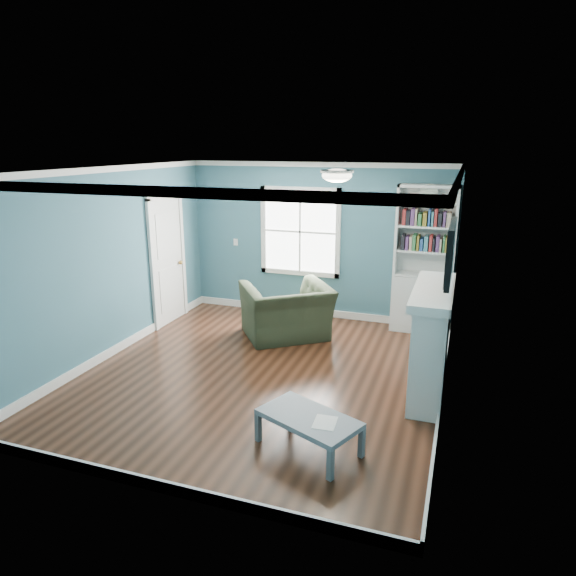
% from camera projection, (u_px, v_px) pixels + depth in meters
% --- Properties ---
extents(floor, '(5.00, 5.00, 0.00)m').
position_uv_depth(floor, '(263.00, 373.00, 6.69)').
color(floor, black).
rests_on(floor, ground).
extents(room_walls, '(5.00, 5.00, 5.00)m').
position_uv_depth(room_walls, '(261.00, 255.00, 6.26)').
color(room_walls, '#396B7B').
rests_on(room_walls, ground).
extents(trim, '(4.50, 5.00, 2.60)m').
position_uv_depth(trim, '(262.00, 282.00, 6.35)').
color(trim, white).
rests_on(trim, ground).
extents(window, '(1.40, 0.06, 1.50)m').
position_uv_depth(window, '(300.00, 232.00, 8.65)').
color(window, white).
rests_on(window, room_walls).
extents(bookshelf, '(0.90, 0.35, 2.31)m').
position_uv_depth(bookshelf, '(423.00, 275.00, 7.97)').
color(bookshelf, silver).
rests_on(bookshelf, ground).
extents(fireplace, '(0.44, 1.58, 1.30)m').
position_uv_depth(fireplace, '(432.00, 342.00, 6.04)').
color(fireplace, black).
rests_on(fireplace, ground).
extents(tv, '(0.06, 1.10, 0.65)m').
position_uv_depth(tv, '(451.00, 252.00, 5.71)').
color(tv, black).
rests_on(tv, fireplace).
extents(door, '(0.12, 0.98, 2.17)m').
position_uv_depth(door, '(168.00, 259.00, 8.37)').
color(door, silver).
rests_on(door, ground).
extents(ceiling_fixture, '(0.38, 0.38, 0.15)m').
position_uv_depth(ceiling_fixture, '(337.00, 175.00, 5.80)').
color(ceiling_fixture, white).
rests_on(ceiling_fixture, room_walls).
extents(light_switch, '(0.08, 0.01, 0.12)m').
position_uv_depth(light_switch, '(236.00, 242.00, 9.10)').
color(light_switch, white).
rests_on(light_switch, room_walls).
extents(recliner, '(1.50, 1.41, 1.10)m').
position_uv_depth(recliner, '(287.00, 303.00, 7.81)').
color(recliner, '#232E1D').
rests_on(recliner, ground).
extents(coffee_table, '(1.10, 0.88, 0.35)m').
position_uv_depth(coffee_table, '(309.00, 420.00, 4.96)').
color(coffee_table, '#4B535A').
rests_on(coffee_table, ground).
extents(paper_sheet, '(0.23, 0.28, 0.00)m').
position_uv_depth(paper_sheet, '(325.00, 422.00, 4.84)').
color(paper_sheet, white).
rests_on(paper_sheet, coffee_table).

